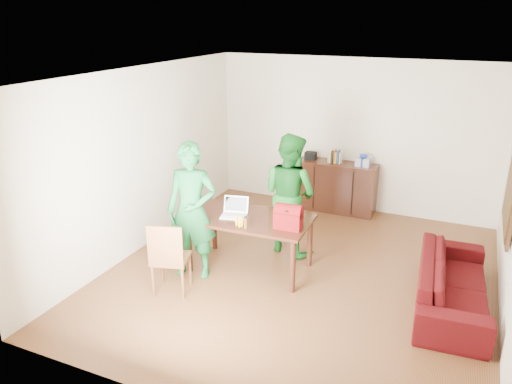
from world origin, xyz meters
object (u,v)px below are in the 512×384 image
at_px(table, 250,224).
at_px(person_near, 192,211).
at_px(person_far, 290,194).
at_px(laptop, 234,214).
at_px(chair, 171,271).
at_px(bottle, 246,222).
at_px(sofa, 453,283).
at_px(red_bag, 288,219).

bearing_deg(table, person_near, -145.98).
height_order(person_far, laptop, person_far).
relative_size(chair, bottle, 6.11).
xyz_separation_m(table, sofa, (2.65, 0.14, -0.38)).
xyz_separation_m(laptop, sofa, (2.86, 0.21, -0.52)).
xyz_separation_m(chair, red_bag, (1.27, 0.84, 0.62)).
bearing_deg(person_near, chair, -107.89).
xyz_separation_m(table, person_near, (-0.63, -0.46, 0.25)).
relative_size(table, chair, 1.72).
xyz_separation_m(person_far, bottle, (-0.19, -1.12, -0.05)).
height_order(bottle, sofa, bottle).
bearing_deg(person_far, table, 90.62).
relative_size(table, bottle, 10.48).
bearing_deg(sofa, red_bag, 93.56).
relative_size(red_bag, sofa, 0.17).
xyz_separation_m(person_near, bottle, (0.73, 0.12, -0.08)).
relative_size(table, sofa, 0.82).
bearing_deg(bottle, table, 105.72).
height_order(table, bottle, bottle).
xyz_separation_m(person_near, person_far, (0.92, 1.24, -0.03)).
height_order(table, person_far, person_far).
xyz_separation_m(chair, bottle, (0.77, 0.62, 0.57)).
bearing_deg(bottle, person_near, -170.99).
distance_m(chair, sofa, 3.50).
bearing_deg(person_far, chair, 81.86).
bearing_deg(chair, bottle, 22.10).
bearing_deg(person_near, person_far, 39.97).
bearing_deg(laptop, sofa, -9.21).
height_order(bottle, red_bag, red_bag).
bearing_deg(chair, laptop, 46.30).
height_order(table, chair, chair).
relative_size(laptop, bottle, 2.41).
bearing_deg(person_far, red_bag, 130.11).
height_order(table, laptop, laptop).
bearing_deg(red_bag, person_near, -167.07).
bearing_deg(chair, person_far, 44.54).
distance_m(chair, red_bag, 1.64).
relative_size(table, person_far, 0.93).
relative_size(laptop, red_bag, 1.10).
height_order(chair, laptop, laptop).
distance_m(chair, person_far, 2.08).
height_order(person_far, sofa, person_far).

